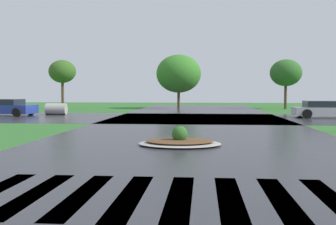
# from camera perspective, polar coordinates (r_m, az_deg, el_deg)

# --- Properties ---
(asphalt_roadway) EXTENTS (11.97, 80.00, 0.01)m
(asphalt_roadway) POSITION_cam_1_polar(r_m,az_deg,el_deg) (13.74, 3.19, -4.90)
(asphalt_roadway) COLOR #2B2B30
(asphalt_roadway) RESTS_ON ground
(asphalt_cross_road) EXTENTS (90.00, 10.77, 0.01)m
(asphalt_cross_road) POSITION_cam_1_polar(r_m,az_deg,el_deg) (28.02, 4.08, -0.80)
(asphalt_cross_road) COLOR #2B2B30
(asphalt_cross_road) RESTS_ON ground
(crosswalk_stripes) EXTENTS (7.65, 3.29, 0.01)m
(crosswalk_stripes) POSITION_cam_1_polar(r_m,az_deg,el_deg) (7.43, 1.66, -11.84)
(crosswalk_stripes) COLOR white
(crosswalk_stripes) RESTS_ON ground
(median_island) EXTENTS (2.92, 2.34, 0.68)m
(median_island) POSITION_cam_1_polar(r_m,az_deg,el_deg) (14.21, 1.67, -4.12)
(median_island) COLOR #9E9B93
(median_island) RESTS_ON ground
(car_white_sedan) EXTENTS (4.34, 2.18, 1.19)m
(car_white_sedan) POSITION_cam_1_polar(r_m,az_deg,el_deg) (30.53, 21.20, 0.39)
(car_white_sedan) COLOR #B7B7BF
(car_white_sedan) RESTS_ON ground
(car_silver_hatch) EXTENTS (4.64, 2.55, 1.26)m
(car_silver_hatch) POSITION_cam_1_polar(r_m,az_deg,el_deg) (33.20, -21.94, 0.62)
(car_silver_hatch) COLOR navy
(car_silver_hatch) RESTS_ON ground
(drainage_pipe_stack) EXTENTS (1.62, 0.99, 0.91)m
(drainage_pipe_stack) POSITION_cam_1_polar(r_m,az_deg,el_deg) (32.98, -15.55, 0.47)
(drainage_pipe_stack) COLOR #9E9B93
(drainage_pipe_stack) RESTS_ON ground
(background_treeline) EXTENTS (38.37, 4.96, 6.05)m
(background_treeline) POSITION_cam_1_polar(r_m,az_deg,el_deg) (43.10, 13.94, 5.60)
(background_treeline) COLOR #4C3823
(background_treeline) RESTS_ON ground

